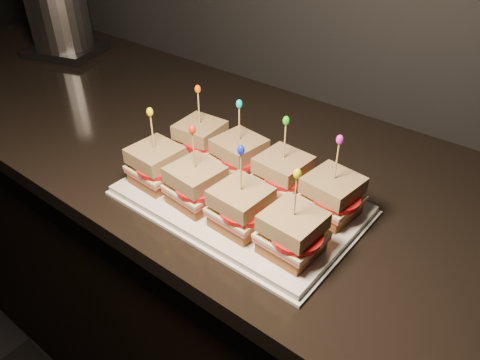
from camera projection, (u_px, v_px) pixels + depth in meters
The scene contains 63 objects.
cabinet at pixel (238, 300), 1.31m from camera, with size 2.47×0.65×0.91m, color black.
granite_slab at pixel (237, 159), 1.04m from camera, with size 2.51×0.69×0.04m, color black.
platter at pixel (240, 200), 0.87m from camera, with size 0.43×0.27×0.02m, color white.
platter_rim at pixel (240, 203), 0.88m from camera, with size 0.44×0.28×0.01m, color white.
sandwich_0_bread_bot at pixel (201, 150), 0.98m from camera, with size 0.08×0.08×0.02m, color brown.
sandwich_0_ham at pixel (201, 144), 0.97m from camera, with size 0.09×0.09×0.01m, color #C55353.
sandwich_0_cheese at pixel (201, 141), 0.97m from camera, with size 0.09×0.09×0.01m, color beige.
sandwich_0_tomato at pixel (203, 141), 0.95m from camera, with size 0.08×0.08×0.01m, color #B51214.
sandwich_0_bread_top at pixel (200, 130), 0.95m from camera, with size 0.08×0.08×0.03m, color #4F270E.
sandwich_0_pick at pixel (199, 110), 0.93m from camera, with size 0.00×0.00×0.09m, color tan.
sandwich_0_frill at pixel (198, 89), 0.90m from camera, with size 0.01×0.01×0.02m, color #FD530A.
sandwich_1_bread_bot at pixel (239, 167), 0.93m from camera, with size 0.08×0.08×0.02m, color brown.
sandwich_1_ham at pixel (239, 161), 0.92m from camera, with size 0.09×0.09×0.01m, color #C55353.
sandwich_1_cheese at pixel (239, 158), 0.91m from camera, with size 0.09×0.09×0.01m, color beige.
sandwich_1_tomato at pixel (242, 158), 0.90m from camera, with size 0.08×0.08×0.01m, color #B51214.
sandwich_1_bread_top at pixel (239, 146), 0.90m from camera, with size 0.08×0.08×0.03m, color #4F270E.
sandwich_1_pick at pixel (239, 126), 0.87m from camera, with size 0.00×0.00×0.09m, color tan.
sandwich_1_frill at pixel (239, 104), 0.85m from camera, with size 0.01×0.01×0.02m, color #06B6C2.
sandwich_2_bread_bot at pixel (282, 186), 0.87m from camera, with size 0.08×0.08×0.02m, color brown.
sandwich_2_ham at pixel (282, 179), 0.87m from camera, with size 0.09×0.09×0.01m, color #C55353.
sandwich_2_cheese at pixel (283, 176), 0.86m from camera, with size 0.09×0.09×0.01m, color beige.
sandwich_2_tomato at pixel (286, 177), 0.85m from camera, with size 0.08×0.08×0.01m, color #B51214.
sandwich_2_bread_top at pixel (283, 164), 0.85m from camera, with size 0.08×0.08×0.03m, color #4F270E.
sandwich_2_pick at pixel (285, 143), 0.82m from camera, with size 0.00×0.00×0.09m, color tan.
sandwich_2_frill at pixel (286, 121), 0.79m from camera, with size 0.01×0.01×0.02m, color green.
sandwich_3_bread_bot at pixel (330, 208), 0.82m from camera, with size 0.08×0.08×0.02m, color brown.
sandwich_3_ham at pixel (331, 201), 0.81m from camera, with size 0.09×0.09×0.01m, color #C55353.
sandwich_3_cheese at pixel (332, 197), 0.81m from camera, with size 0.09×0.09×0.01m, color beige.
sandwich_3_tomato at pixel (336, 198), 0.79m from camera, with size 0.08×0.08×0.01m, color #B51214.
sandwich_3_bread_top at pixel (333, 185), 0.79m from camera, with size 0.08×0.08×0.03m, color #4F270E.
sandwich_3_pick at pixel (336, 163), 0.77m from camera, with size 0.00×0.00×0.09m, color tan.
sandwich_3_frill at pixel (340, 140), 0.74m from camera, with size 0.01×0.01×0.02m, color #D322BD.
sandwich_4_bread_bot at pixel (158, 176), 0.90m from camera, with size 0.08×0.08×0.02m, color brown.
sandwich_4_ham at pixel (157, 170), 0.89m from camera, with size 0.09×0.09×0.01m, color #C55353.
sandwich_4_cheese at pixel (157, 167), 0.89m from camera, with size 0.09×0.09×0.01m, color beige.
sandwich_4_tomato at pixel (158, 167), 0.87m from camera, with size 0.08×0.08×0.01m, color #B51214.
sandwich_4_bread_top at pixel (155, 155), 0.87m from camera, with size 0.08×0.08×0.03m, color #4F270E.
sandwich_4_pick at pixel (153, 134), 0.85m from camera, with size 0.00×0.00×0.09m, color tan.
sandwich_4_frill at pixel (150, 112), 0.82m from camera, with size 0.01×0.01×0.02m, color yellow.
sandwich_5_bread_bot at pixel (197, 197), 0.85m from camera, with size 0.08×0.08×0.02m, color brown.
sandwich_5_ham at pixel (196, 190), 0.84m from camera, with size 0.09×0.09×0.01m, color #C55353.
sandwich_5_cheese at pixel (196, 187), 0.84m from camera, with size 0.09×0.09×0.01m, color beige.
sandwich_5_tomato at pixel (199, 187), 0.82m from camera, with size 0.08×0.08×0.01m, color #B51214.
sandwich_5_bread_top at pixel (195, 174), 0.82m from camera, with size 0.08×0.08×0.03m, color #4F270E.
sandwich_5_pick at pixel (194, 153), 0.79m from camera, with size 0.00×0.00×0.09m, color tan.
sandwich_5_frill at pixel (192, 130), 0.77m from camera, with size 0.01×0.01×0.02m, color red.
sandwich_6_bread_bot at pixel (241, 219), 0.80m from camera, with size 0.08×0.08×0.02m, color brown.
sandwich_6_ham at pixel (241, 212), 0.79m from camera, with size 0.09×0.09×0.01m, color #C55353.
sandwich_6_cheese at pixel (241, 209), 0.78m from camera, with size 0.09×0.09×0.01m, color beige.
sandwich_6_tomato at pixel (244, 210), 0.77m from camera, with size 0.08×0.08×0.01m, color #B51214.
sandwich_6_bread_top at pixel (241, 197), 0.77m from camera, with size 0.08×0.08×0.03m, color #4F270E.
sandwich_6_pick at pixel (241, 174), 0.74m from camera, with size 0.00×0.00×0.09m, color tan.
sandwich_6_frill at pixel (241, 150), 0.72m from camera, with size 0.01×0.01×0.02m, color #101DE3.
sandwich_7_bread_bot at pixel (291, 245), 0.74m from camera, with size 0.08×0.08×0.02m, color brown.
sandwich_7_ham at pixel (292, 238), 0.73m from camera, with size 0.09×0.09×0.01m, color #C55353.
sandwich_7_cheese at pixel (292, 235), 0.73m from camera, with size 0.09×0.09×0.01m, color beige.
sandwich_7_tomato at pixel (297, 236), 0.72m from camera, with size 0.08×0.08×0.01m, color #B51214.
sandwich_7_bread_top at pixel (293, 222), 0.72m from camera, with size 0.08×0.08×0.03m, color #4F270E.
sandwich_7_pick at pixel (295, 199), 0.69m from camera, with size 0.00×0.00×0.09m, color tan.
sandwich_7_frill at pixel (297, 174), 0.66m from camera, with size 0.01×0.01×0.02m, color yellow.
appliance_base at pixel (66, 50), 1.52m from camera, with size 0.22×0.18×0.03m, color #262628.
appliance_body at pixel (57, 8), 1.45m from camera, with size 0.18×0.18×0.24m, color silver.
appliance at pixel (57, 9), 1.45m from camera, with size 0.22×0.18×0.28m, color silver, non-canonical shape.
Camera 1 is at (0.40, 0.98, 1.49)m, focal length 35.00 mm.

